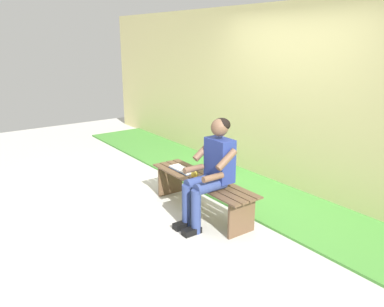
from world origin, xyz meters
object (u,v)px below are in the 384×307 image
at_px(person_seated, 211,168).
at_px(book_open, 182,169).
at_px(bench_near, 202,187).
at_px(apple, 194,174).

height_order(person_seated, book_open, person_seated).
bearing_deg(book_open, bench_near, -177.08).
distance_m(person_seated, book_open, 0.75).
xyz_separation_m(person_seated, apple, (0.39, -0.05, -0.20)).
bearing_deg(bench_near, person_seated, 161.91).
distance_m(apple, book_open, 0.32).
distance_m(bench_near, person_seated, 0.47).
bearing_deg(person_seated, book_open, -6.59).
bearing_deg(apple, book_open, -6.22).
distance_m(bench_near, book_open, 0.42).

